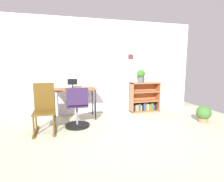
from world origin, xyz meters
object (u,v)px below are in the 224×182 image
(monitor, at_px, (72,84))
(bookshelf_low, at_px, (144,99))
(rocking_chair, at_px, (44,107))
(keyboard, at_px, (73,89))
(potted_plant_on_shelf, at_px, (141,75))
(desk, at_px, (74,91))
(office_chair, at_px, (77,110))
(potted_plant_floor, at_px, (204,113))

(monitor, xyz_separation_m, bookshelf_low, (2.00, 0.16, -0.50))
(rocking_chair, bearing_deg, monitor, 50.84)
(keyboard, bearing_deg, rocking_chair, -136.11)
(keyboard, bearing_deg, potted_plant_on_shelf, 7.93)
(desk, relative_size, bookshelf_low, 1.23)
(office_chair, relative_size, bookshelf_low, 1.04)
(monitor, xyz_separation_m, potted_plant_on_shelf, (1.86, 0.11, 0.17))
(desk, height_order, bookshelf_low, bookshelf_low)
(rocking_chair, bearing_deg, keyboard, 43.89)
(rocking_chair, height_order, potted_plant_on_shelf, potted_plant_on_shelf)
(keyboard, relative_size, potted_plant_on_shelf, 1.02)
(keyboard, distance_m, office_chair, 0.69)
(potted_plant_floor, bearing_deg, desk, 159.38)
(bookshelf_low, height_order, potted_plant_floor, bookshelf_low)
(desk, distance_m, potted_plant_on_shelf, 1.87)
(rocking_chair, bearing_deg, office_chair, 0.90)
(keyboard, distance_m, potted_plant_floor, 3.10)
(potted_plant_floor, bearing_deg, bookshelf_low, 124.17)
(monitor, relative_size, bookshelf_low, 0.28)
(monitor, bearing_deg, potted_plant_on_shelf, 3.25)
(potted_plant_floor, bearing_deg, keyboard, 160.87)
(monitor, xyz_separation_m, office_chair, (0.04, -0.73, -0.48))
(desk, relative_size, office_chair, 1.18)
(desk, xyz_separation_m, rocking_chair, (-0.63, -0.66, -0.21))
(desk, bearing_deg, monitor, 112.73)
(monitor, relative_size, rocking_chair, 0.24)
(bookshelf_low, bearing_deg, potted_plant_floor, -55.83)
(office_chair, bearing_deg, potted_plant_floor, -8.46)
(potted_plant_on_shelf, height_order, potted_plant_floor, potted_plant_on_shelf)
(desk, relative_size, potted_plant_floor, 2.62)
(potted_plant_on_shelf, bearing_deg, potted_plant_floor, -50.72)
(potted_plant_on_shelf, bearing_deg, desk, -174.32)
(desk, distance_m, potted_plant_floor, 3.09)
(monitor, distance_m, keyboard, 0.18)
(desk, bearing_deg, rocking_chair, -133.72)
(keyboard, height_order, bookshelf_low, bookshelf_low)
(rocking_chair, bearing_deg, desk, 46.28)
(office_chair, bearing_deg, potted_plant_on_shelf, 24.65)
(office_chair, xyz_separation_m, rocking_chair, (-0.65, -0.01, 0.10))
(monitor, height_order, rocking_chair, monitor)
(keyboard, height_order, potted_plant_on_shelf, potted_plant_on_shelf)
(keyboard, height_order, rocking_chair, rocking_chair)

